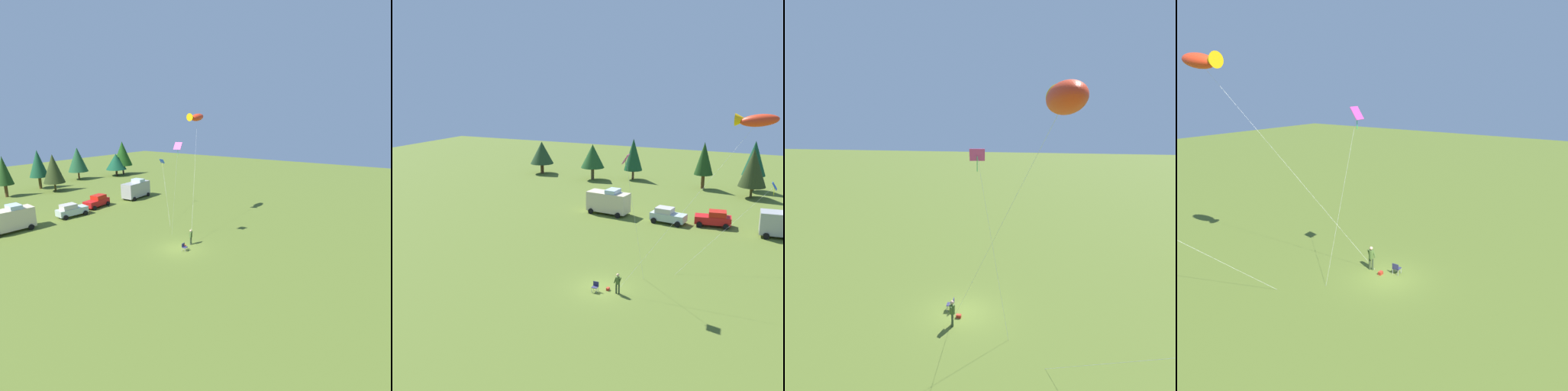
# 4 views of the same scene
# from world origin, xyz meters

# --- Properties ---
(ground_plane) EXTENTS (160.00, 160.00, 0.00)m
(ground_plane) POSITION_xyz_m (0.00, 0.00, 0.00)
(ground_plane) COLOR #556725
(person_kite_flyer) EXTENTS (0.64, 0.40, 1.74)m
(person_kite_flyer) POSITION_xyz_m (1.57, -0.39, 1.02)
(person_kite_flyer) COLOR #354528
(person_kite_flyer) RESTS_ON ground
(folding_chair) EXTENTS (0.48, 0.48, 0.82)m
(folding_chair) POSITION_xyz_m (-0.24, -0.77, 0.49)
(folding_chair) COLOR #29294C
(folding_chair) RESTS_ON ground
(backpack_on_grass) EXTENTS (0.23, 0.33, 0.22)m
(backpack_on_grass) POSITION_xyz_m (0.63, -0.15, 0.11)
(backpack_on_grass) COLOR #AE2D1B
(backpack_on_grass) RESTS_ON ground
(van_camper_beige) EXTENTS (5.60, 3.07, 3.34)m
(van_camper_beige) POSITION_xyz_m (-7.58, 20.54, 1.64)
(van_camper_beige) COLOR beige
(van_camper_beige) RESTS_ON ground
(car_silver_compact) EXTENTS (4.38, 2.61, 1.89)m
(car_silver_compact) POSITION_xyz_m (0.43, 19.81, 0.95)
(car_silver_compact) COLOR #B2C1B7
(car_silver_compact) RESTS_ON ground
(car_red_sedan) EXTENTS (4.42, 2.73, 1.89)m
(car_red_sedan) POSITION_xyz_m (5.77, 20.84, 0.95)
(car_red_sedan) COLOR red
(car_red_sedan) RESTS_ON ground
(treeline_distant) EXTENTS (62.69, 11.18, 8.43)m
(treeline_distant) POSITION_xyz_m (8.43, 40.47, 4.53)
(treeline_distant) COLOR #51361E
(treeline_distant) RESTS_ON ground
(kite_large_fish) EXTENTS (11.09, 6.21, 14.55)m
(kite_large_fish) POSITION_xyz_m (10.58, 4.98, 13.91)
(kite_large_fish) COLOR red
(kite_large_fish) RESTS_ON ground
(kite_diamond_rainbow) EXTENTS (1.47, 2.47, 11.24)m
(kite_diamond_rainbow) POSITION_xyz_m (1.52, 1.26, 10.49)
(kite_diamond_rainbow) COLOR #D73E98
(kite_diamond_rainbow) RESTS_ON ground
(kite_diamond_blue) EXTENTS (7.57, 7.72, 7.62)m
(kite_diamond_blue) POSITION_xyz_m (11.95, 12.23, 6.94)
(kite_diamond_blue) COLOR blue
(kite_diamond_blue) RESTS_ON ground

